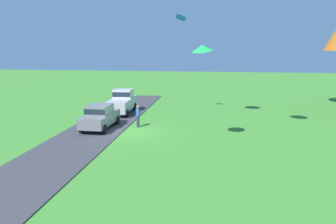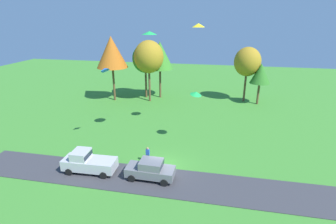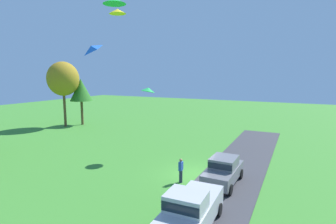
% 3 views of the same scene
% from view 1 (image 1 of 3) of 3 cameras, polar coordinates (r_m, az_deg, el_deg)
% --- Properties ---
extents(ground_plane, '(120.00, 120.00, 0.00)m').
position_cam_1_polar(ground_plane, '(24.35, -7.11, -3.57)').
color(ground_plane, '#3D842D').
extents(pavement_strip, '(36.00, 4.40, 0.06)m').
position_cam_1_polar(pavement_strip, '(25.12, -12.76, -3.23)').
color(pavement_strip, '#38383D').
rests_on(pavement_strip, ground).
extents(car_pickup_mid_row, '(5.06, 2.17, 2.14)m').
position_cam_1_polar(car_pickup_mid_row, '(31.23, -8.05, 1.79)').
color(car_pickup_mid_row, '#B7B7BC').
rests_on(car_pickup_mid_row, ground).
extents(car_sedan_by_flagpole, '(4.44, 2.03, 1.84)m').
position_cam_1_polar(car_sedan_by_flagpole, '(25.48, -11.79, -0.65)').
color(car_sedan_by_flagpole, slate).
rests_on(car_sedan_by_flagpole, ground).
extents(person_on_lawn, '(0.36, 0.24, 1.71)m').
position_cam_1_polar(person_on_lawn, '(25.70, -5.28, -0.73)').
color(person_on_lawn, '#2D334C').
rests_on(person_on_lawn, ground).
extents(kite_diamond_mid_center, '(1.17, 1.17, 0.66)m').
position_cam_1_polar(kite_diamond_mid_center, '(29.96, 2.42, 16.27)').
color(kite_diamond_mid_center, blue).
extents(kite_delta_high_left, '(1.79, 1.77, 0.62)m').
position_cam_1_polar(kite_delta_high_left, '(20.27, 5.99, 11.03)').
color(kite_delta_high_left, green).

